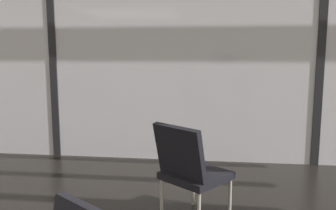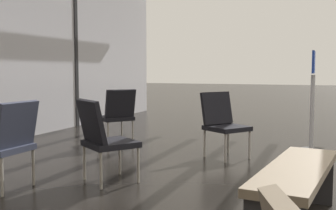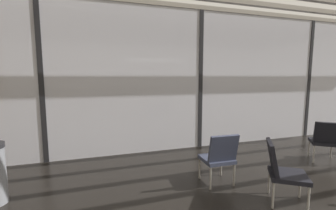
{
  "view_description": "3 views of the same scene",
  "coord_description": "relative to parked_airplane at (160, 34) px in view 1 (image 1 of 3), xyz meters",
  "views": [
    {
      "loc": [
        2.16,
        0.56,
        1.44
      ],
      "look_at": [
        1.47,
        6.06,
        0.62
      ],
      "focal_mm": 37.54,
      "sensor_mm": 36.0,
      "label": 1
    },
    {
      "loc": [
        -3.69,
        0.28,
        1.17
      ],
      "look_at": [
        0.5,
        1.94,
        0.78
      ],
      "focal_mm": 43.69,
      "sensor_mm": 36.0,
      "label": 2
    },
    {
      "loc": [
        -2.52,
        0.0,
        1.77
      ],
      "look_at": [
        -0.43,
        6.43,
        0.93
      ],
      "focal_mm": 24.61,
      "sensor_mm": 36.0,
      "label": 3
    }
  ],
  "objects": [
    {
      "name": "parked_airplane",
      "position": [
        0.0,
        0.0,
        0.0
      ],
      "size": [
        11.68,
        3.96,
        3.96
      ],
      "color": "silver",
      "rests_on": "ground"
    },
    {
      "name": "window_mullion_1",
      "position": [
        -0.63,
        -5.69,
        -0.31
      ],
      "size": [
        0.1,
        0.12,
        3.34
      ],
      "primitive_type": "cube",
      "color": "black",
      "rests_on": "ground"
    },
    {
      "name": "lounge_chair_3",
      "position": [
        1.36,
        -7.5,
        -1.49
      ],
      "size": [
        0.7,
        0.71,
        0.87
      ],
      "rotation": [
        0.0,
        0.0,
        2.48
      ],
      "color": "black",
      "rests_on": "ground"
    },
    {
      "name": "glass_curtain_wall",
      "position": [
        -0.63,
        -5.69,
        -0.31
      ],
      "size": [
        14.0,
        0.08,
        3.34
      ],
      "primitive_type": "cube",
      "color": "silver",
      "rests_on": "ground"
    },
    {
      "name": "window_mullion_2",
      "position": [
        2.87,
        -5.69,
        -0.31
      ],
      "size": [
        0.1,
        0.12,
        3.34
      ],
      "primitive_type": "cube",
      "color": "black",
      "rests_on": "ground"
    }
  ]
}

